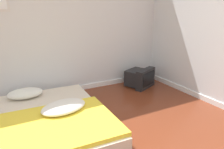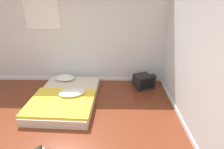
% 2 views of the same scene
% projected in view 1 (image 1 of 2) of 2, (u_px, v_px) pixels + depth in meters
% --- Properties ---
extents(wall_back, '(7.26, 0.08, 2.60)m').
position_uv_depth(wall_back, '(31.00, 22.00, 3.48)').
color(wall_back, silver).
rests_on(wall_back, ground_plane).
extents(mattress_bed, '(1.44, 1.93, 0.33)m').
position_uv_depth(mattress_bed, '(51.00, 119.00, 2.84)').
color(mattress_bed, beige).
rests_on(mattress_bed, ground_plane).
extents(crt_tv, '(0.60, 0.58, 0.38)m').
position_uv_depth(crt_tv, '(140.00, 78.00, 4.31)').
color(crt_tv, black).
rests_on(crt_tv, ground_plane).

